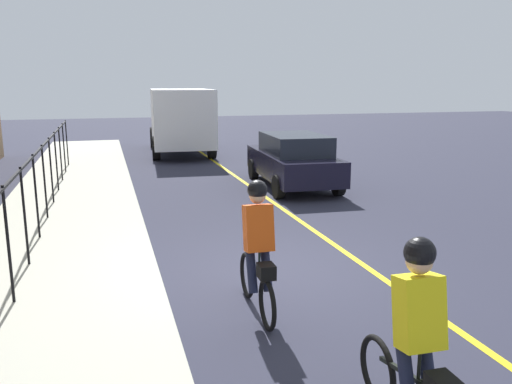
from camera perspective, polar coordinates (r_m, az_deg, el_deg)
The scene contains 8 objects.
ground_plane at distance 8.65m, azimuth 1.57°, elevation -8.61°, with size 80.00×80.00×0.00m, color #2A2B3A.
lane_line_centre at distance 9.24m, azimuth 11.14°, elevation -7.45°, with size 36.00×0.12×0.01m, color yellow.
sidewalk at distance 8.30m, azimuth -21.73°, elevation -9.84°, with size 40.00×3.20×0.15m, color #AFAE9D.
iron_fence at distance 8.97m, azimuth -24.32°, elevation -0.25°, with size 21.70×0.04×1.60m.
cyclist_lead at distance 6.78m, azimuth 0.22°, elevation -6.32°, with size 1.71×0.37×1.83m.
cyclist_follow at distance 4.67m, azimuth 17.18°, elevation -15.69°, with size 1.71×0.37×1.83m.
patrol_sedan at distance 15.30m, azimuth 4.13°, elevation 3.59°, with size 4.49×2.12×1.58m.
box_truck_background at distance 22.92m, azimuth -8.37°, elevation 8.09°, with size 6.85×2.90×2.78m.
Camera 1 is at (-7.70, 2.50, 3.03)m, focal length 36.31 mm.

